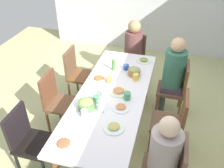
% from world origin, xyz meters
% --- Properties ---
extents(ground_plane, '(6.80, 6.80, 0.00)m').
position_xyz_m(ground_plane, '(0.00, 0.00, 0.00)').
color(ground_plane, '#BDBE81').
extents(dining_table, '(2.23, 0.84, 0.77)m').
position_xyz_m(dining_table, '(0.00, 0.00, 0.69)').
color(dining_table, white).
rests_on(dining_table, ground_plane).
extents(chair_0, '(0.40, 0.40, 0.90)m').
position_xyz_m(chair_0, '(-1.50, 0.00, 0.51)').
color(chair_0, brown).
rests_on(chair_0, ground_plane).
extents(person_0, '(0.30, 0.30, 1.22)m').
position_xyz_m(person_0, '(-1.40, 0.00, 0.73)').
color(person_0, '#333153').
rests_on(person_0, ground_plane).
extents(chair_1, '(0.40, 0.40, 0.90)m').
position_xyz_m(chair_1, '(0.00, 0.80, 0.51)').
color(chair_1, brown).
rests_on(chair_1, ground_plane).
extents(person_2, '(0.30, 0.30, 1.20)m').
position_xyz_m(person_2, '(0.74, 0.71, 0.71)').
color(person_2, '#524540').
rests_on(person_2, ground_plane).
extents(chair_4, '(0.40, 0.40, 0.90)m').
position_xyz_m(chair_4, '(0.74, -0.80, 0.51)').
color(chair_4, black).
rests_on(chair_4, ground_plane).
extents(chair_5, '(0.40, 0.40, 0.90)m').
position_xyz_m(chair_5, '(-0.74, 0.80, 0.51)').
color(chair_5, brown).
rests_on(chair_5, ground_plane).
extents(person_5, '(0.30, 0.30, 1.29)m').
position_xyz_m(person_5, '(-0.74, 0.71, 0.77)').
color(person_5, '#35453B').
rests_on(person_5, ground_plane).
extents(chair_6, '(0.40, 0.40, 0.90)m').
position_xyz_m(chair_6, '(0.00, -0.80, 0.51)').
color(chair_6, brown).
rests_on(chair_6, ground_plane).
extents(chair_7, '(0.40, 0.40, 0.90)m').
position_xyz_m(chair_7, '(-0.74, -0.80, 0.51)').
color(chair_7, brown).
rests_on(chair_7, ground_plane).
extents(plate_0, '(0.24, 0.24, 0.04)m').
position_xyz_m(plate_0, '(-0.93, 0.26, 0.78)').
color(plate_0, silver).
rests_on(plate_0, dining_table).
extents(plate_1, '(0.24, 0.24, 0.04)m').
position_xyz_m(plate_1, '(-0.26, -0.26, 0.78)').
color(plate_1, silver).
rests_on(plate_1, dining_table).
extents(plate_2, '(0.24, 0.24, 0.04)m').
position_xyz_m(plate_2, '(0.92, -0.24, 0.78)').
color(plate_2, silver).
rests_on(plate_2, dining_table).
extents(plate_3, '(0.22, 0.22, 0.04)m').
position_xyz_m(plate_3, '(0.24, 0.17, 0.78)').
color(plate_3, white).
rests_on(plate_3, dining_table).
extents(plate_4, '(0.26, 0.26, 0.04)m').
position_xyz_m(plate_4, '(-0.06, 0.07, 0.78)').
color(plate_4, silver).
rests_on(plate_4, dining_table).
extents(plate_5, '(0.23, 0.23, 0.04)m').
position_xyz_m(plate_5, '(0.57, 0.17, 0.78)').
color(plate_5, silver).
rests_on(plate_5, dining_table).
extents(bowl_0, '(0.20, 0.20, 0.11)m').
position_xyz_m(bowl_0, '(0.34, -0.21, 0.82)').
color(bowl_0, '#547E47').
rests_on(bowl_0, dining_table).
extents(bowl_1, '(0.18, 0.18, 0.11)m').
position_xyz_m(bowl_1, '(-0.51, 0.18, 0.82)').
color(bowl_1, '#976E44').
rests_on(bowl_1, dining_table).
extents(cup_0, '(0.11, 0.07, 0.09)m').
position_xyz_m(cup_0, '(-0.23, -0.10, 0.82)').
color(cup_0, '#DFCC50').
rests_on(cup_0, dining_table).
extents(cup_1, '(0.12, 0.09, 0.07)m').
position_xyz_m(cup_1, '(0.08, -0.08, 0.81)').
color(cup_1, white).
rests_on(cup_1, dining_table).
extents(cup_2, '(0.12, 0.08, 0.09)m').
position_xyz_m(cup_2, '(0.48, -0.18, 0.81)').
color(cup_2, white).
rests_on(cup_2, dining_table).
extents(cup_3, '(0.12, 0.09, 0.09)m').
position_xyz_m(cup_3, '(0.21, -0.13, 0.81)').
color(cup_3, '#4A8C60').
rests_on(cup_3, dining_table).
extents(cup_4, '(0.12, 0.09, 0.09)m').
position_xyz_m(cup_4, '(-0.39, 0.23, 0.81)').
color(cup_4, '#E3C448').
rests_on(cup_4, dining_table).
extents(cup_5, '(0.12, 0.09, 0.09)m').
position_xyz_m(cup_5, '(0.05, 0.21, 0.82)').
color(cup_5, '#509669').
rests_on(cup_5, dining_table).
extents(cup_6, '(0.12, 0.08, 0.07)m').
position_xyz_m(cup_6, '(-0.62, 0.04, 0.80)').
color(cup_6, '#32529B').
rests_on(cup_6, dining_table).
extents(bottle_0, '(0.05, 0.05, 0.21)m').
position_xyz_m(bottle_0, '(-0.55, -0.13, 0.87)').
color(bottle_0, '#4A803C').
rests_on(bottle_0, dining_table).
extents(bottle_1, '(0.06, 0.06, 0.20)m').
position_xyz_m(bottle_1, '(0.35, -0.04, 0.86)').
color(bottle_1, silver).
rests_on(bottle_1, dining_table).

